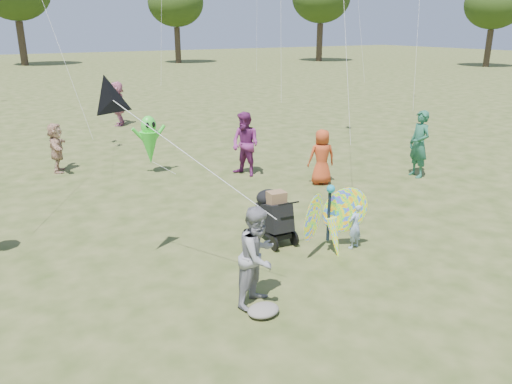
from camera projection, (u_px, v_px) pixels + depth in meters
ground at (308, 271)px, 8.99m from camera, size 160.00×160.00×0.00m
child_girl at (355, 226)px, 9.77m from camera, size 0.38×0.29×0.94m
adult_man at (258, 256)px, 7.71m from camera, size 0.98×0.91×1.62m
grey_bag at (263, 310)px, 7.59m from camera, size 0.51×0.41×0.16m
crowd_a at (322, 157)px, 13.69m from camera, size 0.86×0.70×1.53m
crowd_d at (56, 148)px, 14.84m from camera, size 0.76×1.44×1.48m
crowd_e at (245, 144)px, 14.42m from camera, size 0.98×1.10×1.86m
crowd_f at (419, 144)px, 14.29m from camera, size 0.57×0.77×1.93m
crowd_j at (118, 103)px, 21.81m from camera, size 1.22×1.85×1.91m
jogging_stroller at (274, 213)px, 10.04m from camera, size 0.56×1.08×1.09m
butterfly_kite at (331, 221)px, 9.47m from camera, size 1.74×0.75×1.59m
delta_kite_rig at (114, 101)px, 8.01m from camera, size 2.32×2.35×2.17m
alien_kite at (150, 142)px, 14.54m from camera, size 1.12×0.69×1.74m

